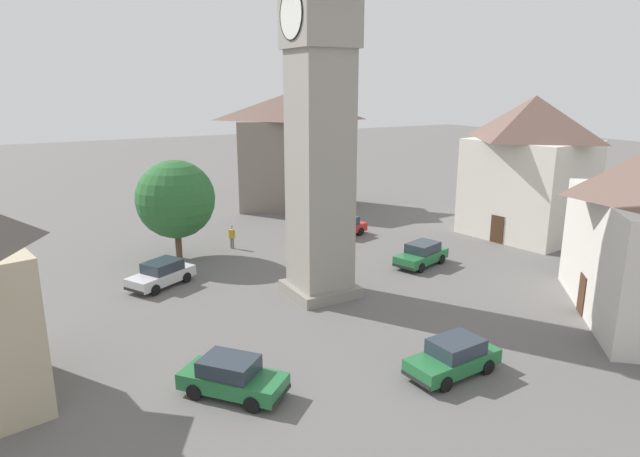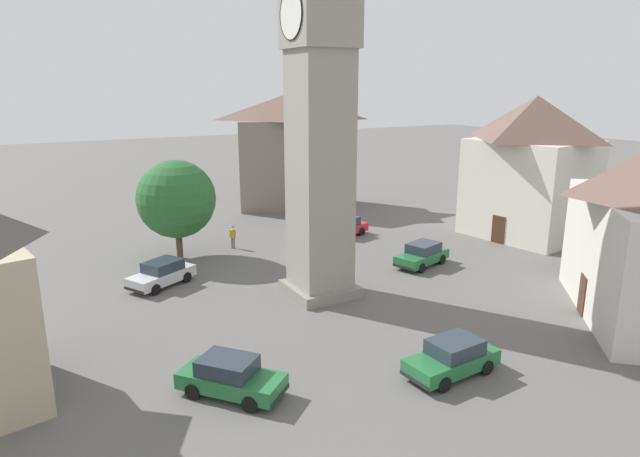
# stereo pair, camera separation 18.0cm
# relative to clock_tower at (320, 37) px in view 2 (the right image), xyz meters

# --- Properties ---
(ground_plane) EXTENTS (200.00, 200.00, 0.00)m
(ground_plane) POSITION_rel_clock_tower_xyz_m (-0.00, -0.00, -14.05)
(ground_plane) COLOR #605E5B
(clock_tower) EXTENTS (4.37, 4.37, 23.95)m
(clock_tower) POSITION_rel_clock_tower_xyz_m (0.00, 0.00, 0.00)
(clock_tower) COLOR gray
(clock_tower) RESTS_ON ground
(car_blue_kerb) EXTENTS (4.24, 3.96, 1.53)m
(car_blue_kerb) POSITION_rel_clock_tower_xyz_m (7.64, -8.17, -13.29)
(car_blue_kerb) COLOR #236B38
(car_blue_kerb) RESTS_ON ground
(car_silver_kerb) EXTENTS (2.04, 4.24, 1.53)m
(car_silver_kerb) POSITION_rel_clock_tower_xyz_m (10.61, 0.41, -13.29)
(car_silver_kerb) COLOR #236B38
(car_silver_kerb) RESTS_ON ground
(car_red_corner) EXTENTS (2.78, 4.44, 1.53)m
(car_red_corner) POSITION_rel_clock_tower_xyz_m (-9.89, 7.61, -13.29)
(car_red_corner) COLOR red
(car_red_corner) RESTS_ON ground
(car_white_side) EXTENTS (2.85, 4.44, 1.53)m
(car_white_side) POSITION_rel_clock_tower_xyz_m (-1.21, 8.41, -13.29)
(car_white_side) COLOR #236B38
(car_white_side) RESTS_ON ground
(car_black_far) EXTENTS (3.47, 4.43, 1.53)m
(car_black_far) POSITION_rel_clock_tower_xyz_m (-5.72, -7.63, -13.29)
(car_black_far) COLOR silver
(car_black_far) RESTS_ON ground
(pedestrian) EXTENTS (0.47, 0.39, 1.69)m
(pedestrian) POSITION_rel_clock_tower_xyz_m (-11.03, -1.21, -13.04)
(pedestrian) COLOR #706656
(pedestrian) RESTS_ON ground
(tree) EXTENTS (5.30, 5.30, 6.84)m
(tree) POSITION_rel_clock_tower_xyz_m (-10.56, -5.26, -9.87)
(tree) COLOR brown
(tree) RESTS_ON ground
(building_corner_back) EXTENTS (9.48, 11.97, 10.93)m
(building_corner_back) POSITION_rel_clock_tower_xyz_m (-21.85, 8.96, -8.49)
(building_corner_back) COLOR slate
(building_corner_back) RESTS_ON ground
(building_hall_far) EXTENTS (9.56, 8.91, 10.87)m
(building_hall_far) POSITION_rel_clock_tower_xyz_m (-3.21, 20.48, -8.50)
(building_hall_far) COLOR silver
(building_hall_far) RESTS_ON ground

